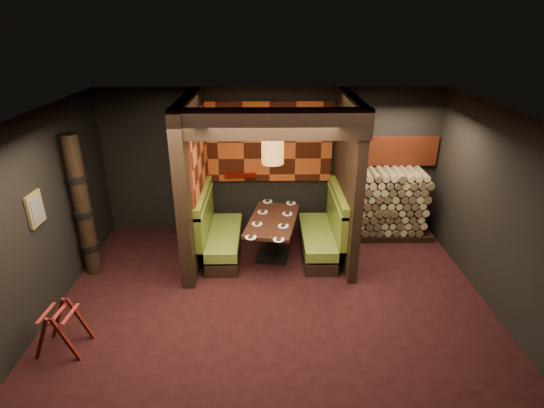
{
  "coord_description": "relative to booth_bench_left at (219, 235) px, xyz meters",
  "views": [
    {
      "loc": [
        -0.1,
        -5.16,
        3.98
      ],
      "look_at": [
        0.0,
        1.3,
        1.15
      ],
      "focal_mm": 28.0,
      "sensor_mm": 36.0,
      "label": 1
    }
  ],
  "objects": [
    {
      "name": "partition_left",
      "position": [
        -0.39,
        -0.0,
        1.02
      ],
      "size": [
        0.2,
        2.2,
        2.85
      ],
      "primitive_type": "cube",
      "color": "black",
      "rests_on": "floor"
    },
    {
      "name": "bay_front_post",
      "position": [
        2.35,
        0.31,
        1.02
      ],
      "size": [
        0.08,
        0.08,
        2.85
      ],
      "primitive_type": "cube",
      "color": "black",
      "rests_on": "floor"
    },
    {
      "name": "ceiling",
      "position": [
        0.96,
        -1.65,
        2.46
      ],
      "size": [
        6.5,
        5.5,
        0.02
      ],
      "primitive_type": "cube",
      "color": "black",
      "rests_on": "ground"
    },
    {
      "name": "dining_table",
      "position": [
        0.98,
        -0.12,
        0.13
      ],
      "size": [
        1.04,
        1.56,
        0.76
      ],
      "color": "black",
      "rests_on": "floor"
    },
    {
      "name": "wall_right",
      "position": [
        4.22,
        -1.65,
        1.02
      ],
      "size": [
        0.02,
        5.5,
        2.85
      ],
      "primitive_type": "cube",
      "color": "black",
      "rests_on": "ground"
    },
    {
      "name": "place_settings",
      "position": [
        0.98,
        -0.12,
        0.37
      ],
      "size": [
        0.9,
        1.72,
        0.03
      ],
      "color": "white",
      "rests_on": "dining_table"
    },
    {
      "name": "tapa_side_panel",
      "position": [
        -0.27,
        0.17,
        1.45
      ],
      "size": [
        0.04,
        1.85,
        1.45
      ],
      "primitive_type": "cube",
      "color": "#B0471B",
      "rests_on": "partition_left"
    },
    {
      "name": "framed_picture",
      "position": [
        -2.25,
        -1.55,
        1.22
      ],
      "size": [
        0.05,
        0.36,
        0.46
      ],
      "color": "olive",
      "rests_on": "wall_left"
    },
    {
      "name": "wall_left",
      "position": [
        -2.3,
        -1.65,
        1.02
      ],
      "size": [
        0.02,
        5.5,
        2.85
      ],
      "primitive_type": "cube",
      "color": "black",
      "rests_on": "ground"
    },
    {
      "name": "wall_back",
      "position": [
        0.96,
        1.11,
        1.02
      ],
      "size": [
        6.5,
        0.02,
        2.85
      ],
      "primitive_type": "cube",
      "color": "black",
      "rests_on": "ground"
    },
    {
      "name": "mosaic_header",
      "position": [
        3.25,
        1.03,
        1.24
      ],
      "size": [
        1.83,
        0.1,
        0.56
      ],
      "primitive_type": "cube",
      "color": "maroon",
      "rests_on": "wall_back"
    },
    {
      "name": "floor",
      "position": [
        0.96,
        -1.65,
        -0.41
      ],
      "size": [
        6.5,
        5.5,
        0.02
      ],
      "primitive_type": "cube",
      "color": "black",
      "rests_on": "ground"
    },
    {
      "name": "header_beam",
      "position": [
        0.94,
        -0.95,
        2.23
      ],
      "size": [
        2.85,
        0.18,
        0.44
      ],
      "primitive_type": "cube",
      "color": "black",
      "rests_on": "partition_left"
    },
    {
      "name": "firewood_stack",
      "position": [
        3.25,
        0.7,
        0.28
      ],
      "size": [
        1.73,
        0.7,
        1.36
      ],
      "color": "black",
      "rests_on": "floor"
    },
    {
      "name": "wall_front",
      "position": [
        0.96,
        -4.41,
        1.02
      ],
      "size": [
        6.5,
        0.02,
        2.85
      ],
      "primitive_type": "cube",
      "color": "black",
      "rests_on": "ground"
    },
    {
      "name": "lacquer_shelf",
      "position": [
        0.36,
        1.0,
        0.78
      ],
      "size": [
        0.6,
        0.12,
        0.07
      ],
      "primitive_type": "cube",
      "color": "#580604",
      "rests_on": "wall_back"
    },
    {
      "name": "luggage_rack",
      "position": [
        -1.78,
        -2.41,
        -0.06
      ],
      "size": [
        0.65,
        0.48,
        0.68
      ],
      "color": "#48100C",
      "rests_on": "floor"
    },
    {
      "name": "totem_column",
      "position": [
        -2.09,
        -0.55,
        0.79
      ],
      "size": [
        0.31,
        0.31,
        2.4
      ],
      "color": "black",
      "rests_on": "floor"
    },
    {
      "name": "booth_bench_left",
      "position": [
        0.0,
        0.0,
        0.0
      ],
      "size": [
        0.68,
        1.6,
        1.14
      ],
      "color": "black",
      "rests_on": "floor"
    },
    {
      "name": "tapa_back_panel",
      "position": [
        0.94,
        1.06,
        1.42
      ],
      "size": [
        2.4,
        0.06,
        1.55
      ],
      "primitive_type": "cube",
      "color": "#B0471B",
      "rests_on": "wall_back"
    },
    {
      "name": "partition_right",
      "position": [
        2.26,
        0.05,
        1.02
      ],
      "size": [
        0.15,
        2.1,
        2.85
      ],
      "primitive_type": "cube",
      "color": "black",
      "rests_on": "floor"
    },
    {
      "name": "pendant_lamp",
      "position": [
        0.98,
        -0.17,
        1.63
      ],
      "size": [
        0.36,
        0.36,
        1.05
      ],
      "color": "#AA7434",
      "rests_on": "ceiling"
    },
    {
      "name": "booth_bench_right",
      "position": [
        1.89,
        0.0,
        0.0
      ],
      "size": [
        0.68,
        1.6,
        1.14
      ],
      "color": "black",
      "rests_on": "floor"
    }
  ]
}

